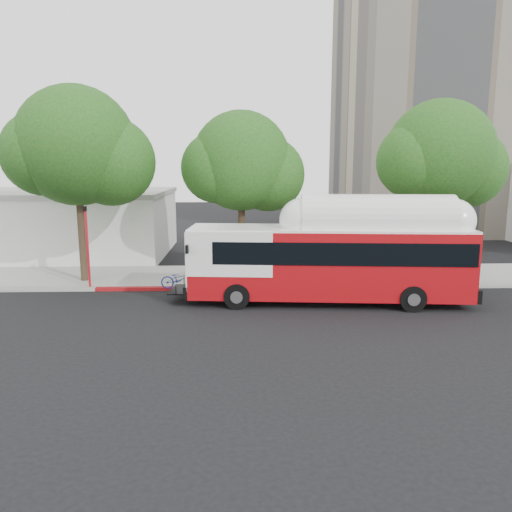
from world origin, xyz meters
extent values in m
plane|color=black|center=(0.00, 0.00, 0.00)|extent=(120.00, 120.00, 0.00)
cube|color=gray|center=(0.00, 6.50, 0.07)|extent=(60.00, 5.00, 0.15)
cube|color=gray|center=(0.00, 3.90, 0.07)|extent=(60.00, 0.30, 0.15)
cube|color=maroon|center=(-3.00, 3.90, 0.08)|extent=(10.00, 0.32, 0.16)
cylinder|color=#2D2116|center=(-9.00, 5.50, 3.04)|extent=(0.36, 0.36, 6.08)
sphere|color=#164A15|center=(-9.00, 5.50, 6.84)|extent=(5.80, 5.80, 5.80)
sphere|color=#164A15|center=(-7.41, 5.70, 6.08)|extent=(4.35, 4.35, 4.35)
cylinder|color=#2D2116|center=(-1.00, 6.00, 2.72)|extent=(0.36, 0.36, 5.44)
sphere|color=#164A15|center=(-1.00, 6.00, 6.12)|extent=(5.00, 5.00, 5.00)
sphere|color=#164A15|center=(0.38, 6.20, 5.44)|extent=(3.75, 3.75, 3.75)
cylinder|color=#2D2116|center=(9.00, 5.80, 2.88)|extent=(0.36, 0.36, 5.76)
sphere|color=#164A15|center=(9.00, 5.80, 6.48)|extent=(5.40, 5.40, 5.40)
sphere|color=#164A15|center=(10.48, 6.00, 5.76)|extent=(4.05, 4.05, 4.05)
cube|color=tan|center=(18.00, 28.00, 17.50)|extent=(18.00, 18.00, 35.00)
cube|color=silver|center=(-14.00, 14.00, 2.00)|extent=(16.00, 10.00, 4.00)
cube|color=gray|center=(-14.00, 14.00, 4.10)|extent=(16.20, 10.20, 0.30)
cube|color=#9E0B10|center=(2.72, 1.49, 1.78)|extent=(12.07, 3.58, 2.87)
cube|color=black|center=(3.22, 1.45, 2.38)|extent=(10.89, 3.54, 0.94)
cube|color=white|center=(2.72, 1.49, 3.26)|extent=(12.06, 3.50, 0.10)
cube|color=white|center=(4.70, 1.32, 3.52)|extent=(6.49, 2.51, 0.55)
cube|color=black|center=(-3.74, 2.04, 0.50)|extent=(0.94, 1.84, 0.06)
imported|color=navy|center=(-3.74, 2.04, 0.97)|extent=(0.74, 1.74, 0.89)
cylinder|color=red|center=(-8.34, 4.14, 1.90)|extent=(0.11, 0.11, 3.81)
cube|color=black|center=(-8.34, 4.14, 3.90)|extent=(0.05, 0.38, 0.24)
camera|label=1|loc=(-1.10, -19.50, 5.98)|focal=35.00mm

